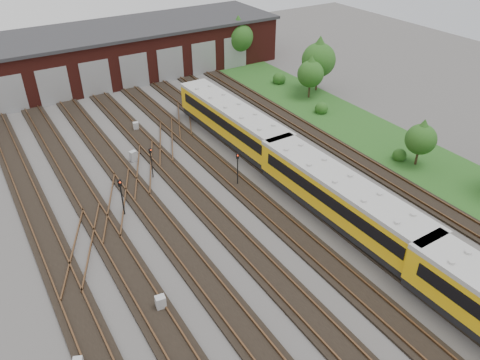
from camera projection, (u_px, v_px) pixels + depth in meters
ground at (266, 238)px, 34.94m from camera, size 120.00×120.00×0.00m
track_network at (260, 233)px, 35.23m from camera, size 30.40×70.00×0.33m
maintenance_shed at (96, 55)px, 61.90m from camera, size 51.00×12.50×6.35m
grass_verge at (358, 128)px, 50.57m from camera, size 8.00×55.00×0.05m
metro_train at (340, 198)px, 35.67m from camera, size 3.32×48.76×3.45m
signal_mast_0 at (121, 192)px, 36.31m from camera, size 0.30×0.28×3.24m
signal_mast_1 at (151, 159)px, 41.14m from camera, size 0.26×0.25×2.95m
signal_mast_2 at (210, 109)px, 50.25m from camera, size 0.24×0.22×3.04m
signal_mast_3 at (238, 165)px, 39.93m from camera, size 0.27×0.27×3.19m
relay_cabinet_1 at (133, 156)px, 44.35m from camera, size 0.72×0.64×1.04m
relay_cabinet_2 at (161, 303)px, 28.82m from camera, size 0.67×0.58×1.01m
relay_cabinet_3 at (136, 126)px, 49.92m from camera, size 0.65×0.58×0.94m
relay_cabinet_4 at (244, 117)px, 52.01m from camera, size 0.56×0.48×0.91m
tree_0 at (238, 33)px, 66.18m from camera, size 4.24×4.24×7.03m
tree_1 at (311, 71)px, 56.07m from camera, size 3.21×3.21×5.31m
tree_2 at (319, 56)px, 57.51m from camera, size 4.21×4.21×6.97m
tree_3 at (422, 136)px, 42.44m from camera, size 2.83×2.83×4.69m
bush_0 at (400, 154)px, 44.50m from camera, size 1.32×1.32×1.32m
bush_1 at (322, 107)px, 53.61m from camera, size 1.50×1.50×1.50m
bush_2 at (279, 77)px, 61.59m from camera, size 1.70×1.70×1.70m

